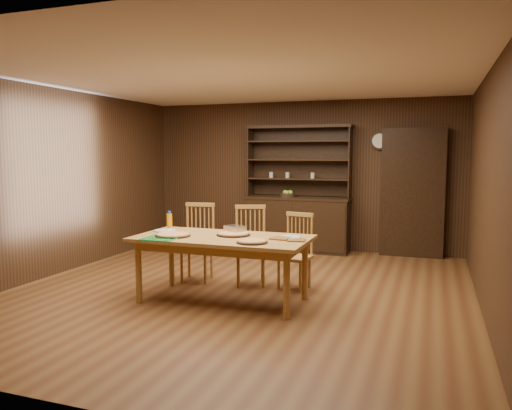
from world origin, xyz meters
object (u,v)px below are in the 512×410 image
at_px(chair_right, 297,248).
at_px(juice_bottle, 169,220).
at_px(chair_center, 250,242).
at_px(dining_table, 222,243).
at_px(china_hutch, 297,217).
at_px(chair_left, 198,239).

relative_size(chair_right, juice_bottle, 4.29).
bearing_deg(juice_bottle, chair_right, 18.64).
bearing_deg(chair_center, dining_table, -113.11).
height_order(dining_table, juice_bottle, juice_bottle).
xyz_separation_m(chair_right, juice_bottle, (-1.52, -0.51, 0.35)).
xyz_separation_m(china_hutch, dining_table, (-0.03, -3.19, 0.08)).
height_order(chair_center, juice_bottle, chair_center).
bearing_deg(dining_table, chair_right, 52.49).
distance_m(chair_center, chair_right, 0.62).
height_order(dining_table, chair_right, chair_right).
bearing_deg(china_hutch, chair_center, -90.02).
relative_size(china_hutch, chair_left, 2.11).
relative_size(china_hutch, chair_right, 2.29).
bearing_deg(dining_table, china_hutch, 89.37).
relative_size(dining_table, chair_center, 1.95).
xyz_separation_m(chair_left, chair_right, (1.35, 0.05, -0.05)).
xyz_separation_m(dining_table, chair_center, (0.03, 0.84, -0.13)).
height_order(chair_center, chair_right, chair_center).
relative_size(chair_left, juice_bottle, 4.66).
distance_m(chair_center, juice_bottle, 1.08).
bearing_deg(chair_right, juice_bottle, -151.11).
bearing_deg(china_hutch, chair_right, -75.25).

